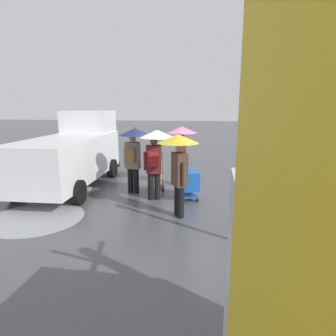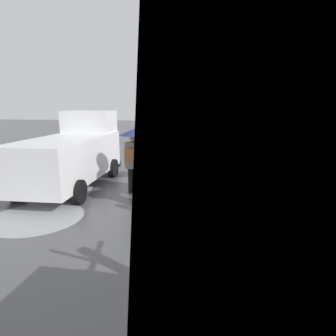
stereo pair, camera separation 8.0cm
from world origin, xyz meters
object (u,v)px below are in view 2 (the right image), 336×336
at_px(pedestrian_pink_side, 134,145).
at_px(cargo_van_parked_right, 73,153).
at_px(shopping_cart_vendor, 188,181).
at_px(hand_dolly_boxes, 155,173).
at_px(pedestrian_white_side, 182,142).
at_px(pedestrian_far_side, 156,148).
at_px(pedestrian_black_side, 178,156).

bearing_deg(pedestrian_pink_side, cargo_van_parked_right, -13.27).
xyz_separation_m(shopping_cart_vendor, hand_dolly_boxes, (1.08, -0.36, 0.12)).
distance_m(shopping_cart_vendor, pedestrian_white_side, 1.78).
xyz_separation_m(pedestrian_white_side, pedestrian_far_side, (0.62, 1.59, -0.01)).
distance_m(hand_dolly_boxes, pedestrian_white_side, 1.57).
bearing_deg(pedestrian_far_side, pedestrian_black_side, 123.96).
xyz_separation_m(pedestrian_pink_side, pedestrian_far_side, (-0.80, 0.54, 0.00)).
bearing_deg(hand_dolly_boxes, shopping_cart_vendor, 161.37).
relative_size(shopping_cart_vendor, hand_dolly_boxes, 0.79).
relative_size(hand_dolly_boxes, pedestrian_white_side, 0.61).
bearing_deg(cargo_van_parked_right, pedestrian_pink_side, 166.73).
height_order(cargo_van_parked_right, pedestrian_black_side, cargo_van_parked_right).
distance_m(cargo_van_parked_right, pedestrian_white_side, 3.84).
bearing_deg(pedestrian_far_side, shopping_cart_vendor, -169.99).
bearing_deg(pedestrian_white_side, shopping_cart_vendor, 103.48).
relative_size(pedestrian_black_side, pedestrian_white_side, 1.00).
distance_m(shopping_cart_vendor, pedestrian_pink_side, 2.06).
xyz_separation_m(cargo_van_parked_right, pedestrian_black_side, (-3.98, 2.30, 0.41)).
distance_m(cargo_van_parked_right, pedestrian_far_side, 3.38).
height_order(cargo_van_parked_right, shopping_cart_vendor, cargo_van_parked_right).
bearing_deg(hand_dolly_boxes, cargo_van_parked_right, -10.44).
height_order(hand_dolly_boxes, pedestrian_black_side, pedestrian_black_side).
bearing_deg(pedestrian_pink_side, pedestrian_black_side, 132.79).
xyz_separation_m(hand_dolly_boxes, pedestrian_white_side, (-0.74, -1.05, 0.90)).
bearing_deg(pedestrian_black_side, pedestrian_white_side, -86.08).
relative_size(hand_dolly_boxes, pedestrian_far_side, 0.61).
bearing_deg(pedestrian_far_side, pedestrian_pink_side, -33.86).
distance_m(cargo_van_parked_right, hand_dolly_boxes, 3.14).
distance_m(pedestrian_pink_side, pedestrian_white_side, 1.76).
height_order(pedestrian_pink_side, pedestrian_black_side, same).
distance_m(cargo_van_parked_right, pedestrian_pink_side, 2.47).
distance_m(pedestrian_pink_side, pedestrian_black_side, 2.37).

